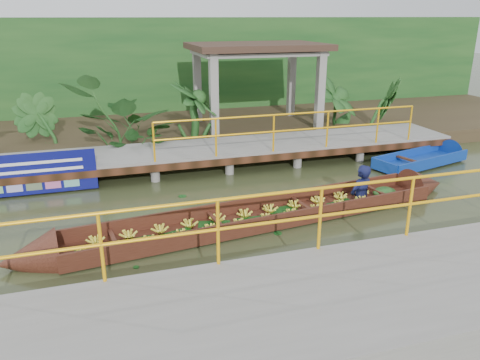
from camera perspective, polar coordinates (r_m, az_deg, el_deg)
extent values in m
plane|color=#2E361B|center=(10.04, -2.56, -4.49)|extent=(80.00, 80.00, 0.00)
cube|color=#35291A|center=(16.99, -9.05, 6.12)|extent=(30.00, 8.00, 0.45)
cube|color=slate|center=(13.10, -6.49, 3.49)|extent=(16.00, 2.00, 0.15)
cube|color=black|center=(12.18, -5.58, 1.91)|extent=(16.00, 0.12, 0.18)
cylinder|color=#FFAF0D|center=(12.75, 6.51, 8.03)|extent=(7.50, 0.05, 0.05)
cylinder|color=#FFAF0D|center=(12.84, 6.43, 6.06)|extent=(7.50, 0.05, 0.05)
cylinder|color=#FFAF0D|center=(12.85, 6.42, 5.84)|extent=(0.05, 0.05, 1.00)
cylinder|color=slate|center=(12.34, -24.24, -0.52)|extent=(0.24, 0.24, 0.55)
cylinder|color=slate|center=(13.85, -23.57, 1.64)|extent=(0.24, 0.24, 0.55)
cylinder|color=slate|center=(12.22, -14.96, 0.39)|extent=(0.24, 0.24, 0.55)
cylinder|color=slate|center=(13.75, -15.30, 2.47)|extent=(0.24, 0.24, 0.55)
cylinder|color=slate|center=(12.43, -5.74, 1.29)|extent=(0.24, 0.24, 0.55)
cylinder|color=slate|center=(13.93, -7.08, 3.25)|extent=(0.24, 0.24, 0.55)
cylinder|color=slate|center=(12.94, 2.96, 2.11)|extent=(0.24, 0.24, 0.55)
cylinder|color=slate|center=(14.39, 0.79, 3.92)|extent=(0.24, 0.24, 0.55)
cylinder|color=slate|center=(13.73, 10.84, 2.80)|extent=(0.24, 0.24, 0.55)
cylinder|color=slate|center=(15.11, 8.05, 4.48)|extent=(0.24, 0.24, 0.55)
cylinder|color=slate|center=(14.75, 17.75, 3.37)|extent=(0.24, 0.24, 0.55)
cylinder|color=slate|center=(16.04, 14.57, 4.92)|extent=(0.24, 0.24, 0.55)
cylinder|color=slate|center=(12.43, -5.74, 1.29)|extent=(0.24, 0.24, 0.55)
cube|color=slate|center=(6.85, 15.27, -14.71)|extent=(18.00, 2.40, 0.70)
cylinder|color=#FFAF0D|center=(7.12, 11.39, -0.81)|extent=(10.00, 0.05, 0.05)
cylinder|color=#FFAF0D|center=(7.29, 11.16, -4.14)|extent=(10.00, 0.05, 0.05)
cylinder|color=#FFAF0D|center=(7.31, 11.14, -4.50)|extent=(0.05, 0.05, 1.00)
cube|color=slate|center=(14.63, -3.19, 9.69)|extent=(0.25, 0.25, 2.80)
cube|color=slate|center=(15.87, 9.72, 10.21)|extent=(0.25, 0.25, 2.80)
cube|color=slate|center=(16.94, -5.21, 10.97)|extent=(0.25, 0.25, 2.80)
cube|color=slate|center=(18.03, 6.27, 11.45)|extent=(0.25, 0.25, 2.80)
cube|color=slate|center=(16.13, 2.08, 15.26)|extent=(4.00, 2.60, 0.12)
cube|color=#38251C|center=(16.11, 2.09, 15.97)|extent=(4.40, 3.00, 0.20)
cube|color=#154218|center=(19.14, -10.48, 12.92)|extent=(30.00, 0.80, 4.00)
cube|color=#33160D|center=(9.75, 2.67, -4.86)|extent=(8.09, 1.99, 0.06)
cube|color=#33160D|center=(10.11, 1.39, -3.07)|extent=(7.97, 1.06, 0.34)
cube|color=#33160D|center=(9.29, 4.08, -5.23)|extent=(7.97, 1.06, 0.34)
cone|color=#33160D|center=(8.84, -24.48, -8.86)|extent=(1.12, 1.08, 0.96)
cone|color=#33160D|center=(12.27, 21.62, -0.66)|extent=(1.12, 1.08, 0.96)
ellipsoid|color=#154218|center=(11.43, 17.20, -1.47)|extent=(0.61, 0.51, 0.26)
imported|color=#0F1237|center=(10.75, 14.77, 1.77)|extent=(0.70, 0.57, 1.67)
cube|color=navy|center=(14.33, 21.07, 2.02)|extent=(3.09, 1.62, 0.10)
cube|color=navy|center=(14.56, 19.76, 2.92)|extent=(2.88, 0.81, 0.30)
cube|color=navy|center=(14.05, 22.55, 2.00)|extent=(2.88, 0.81, 0.30)
cube|color=navy|center=(13.18, 17.18, 1.55)|extent=(0.28, 0.88, 0.30)
cone|color=navy|center=(15.66, 24.87, 3.14)|extent=(0.79, 0.95, 0.83)
cube|color=black|center=(13.91, 19.90, 2.34)|extent=(0.32, 0.89, 0.05)
cube|color=#0B0E5F|center=(12.04, -24.76, 0.60)|extent=(3.22, 0.03, 1.01)
cube|color=white|center=(11.94, -24.95, 1.79)|extent=(2.62, 0.01, 0.07)
cube|color=white|center=(12.00, -24.81, 0.88)|extent=(2.62, 0.01, 0.07)
imported|color=#154218|center=(14.54, -23.33, 7.19)|extent=(1.49, 1.49, 1.86)
imported|color=#154218|center=(14.48, -13.41, 8.20)|extent=(1.49, 1.49, 1.86)
imported|color=#154218|center=(14.74, -5.57, 8.83)|extent=(1.49, 1.49, 1.86)
imported|color=#154218|center=(16.47, 11.97, 9.62)|extent=(1.49, 1.49, 1.86)
imported|color=#154218|center=(17.23, 16.41, 9.68)|extent=(1.49, 1.49, 1.86)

